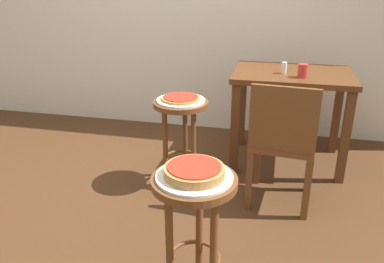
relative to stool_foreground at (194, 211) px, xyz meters
name	(u,v)px	position (x,y,z in m)	size (l,w,h in m)	color
ground_plane	(121,212)	(-0.62, 0.57, -0.47)	(6.00, 6.00, 0.00)	#4C2D19
stool_foreground	(194,211)	(0.00, 0.00, 0.00)	(0.38, 0.38, 0.64)	brown
serving_plate_foreground	(194,177)	(0.00, 0.00, 0.17)	(0.34, 0.34, 0.01)	silver
pizza_foreground	(194,171)	(0.00, 0.00, 0.20)	(0.26, 0.26, 0.05)	#B78442
stool_middle	(181,124)	(-0.32, 1.02, 0.00)	(0.38, 0.38, 0.64)	brown
serving_plate_middle	(181,100)	(-0.32, 1.02, 0.17)	(0.33, 0.33, 0.01)	white
pizza_middle	(181,98)	(-0.32, 1.02, 0.19)	(0.26, 0.26, 0.02)	#B78442
dining_table	(292,89)	(0.42, 1.58, 0.14)	(0.89, 0.64, 0.75)	#5B3319
cup_near_edge	(303,71)	(0.48, 1.42, 0.32)	(0.07, 0.07, 0.10)	red
condiment_shaker	(284,68)	(0.35, 1.51, 0.32)	(0.04, 0.04, 0.09)	white
wooden_chair	(283,141)	(0.38, 0.89, -0.01)	(0.44, 0.44, 0.85)	brown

